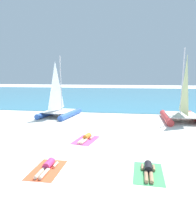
# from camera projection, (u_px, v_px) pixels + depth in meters

# --- Properties ---
(ground_plane) EXTENTS (120.00, 120.00, 0.00)m
(ground_plane) POSITION_uv_depth(u_px,v_px,m) (106.00, 116.00, 19.10)
(ground_plane) COLOR white
(ocean_water) EXTENTS (120.00, 40.00, 0.05)m
(ocean_water) POSITION_uv_depth(u_px,v_px,m) (119.00, 94.00, 39.83)
(ocean_water) COLOR teal
(ocean_water) RESTS_ON ground
(sailboat_blue) EXTENTS (3.18, 4.46, 5.39)m
(sailboat_blue) POSITION_uv_depth(u_px,v_px,m) (59.00, 108.00, 18.63)
(sailboat_blue) COLOR blue
(sailboat_blue) RESTS_ON ground
(sailboat_red) EXTENTS (2.93, 4.52, 5.82)m
(sailboat_red) POSITION_uv_depth(u_px,v_px,m) (182.00, 111.00, 16.61)
(sailboat_red) COLOR #CC3838
(sailboat_red) RESTS_ON ground
(towel_left) EXTENTS (1.11, 1.90, 0.01)m
(towel_left) POSITION_uv_depth(u_px,v_px,m) (47.00, 170.00, 8.16)
(towel_left) COLOR #EA5933
(towel_left) RESTS_ON ground
(sunbather_left) EXTENTS (0.54, 1.56, 0.30)m
(sunbather_left) POSITION_uv_depth(u_px,v_px,m) (48.00, 166.00, 8.20)
(sunbather_left) COLOR #D83372
(sunbather_left) RESTS_ON towel_left
(towel_middle) EXTENTS (1.43, 2.07, 0.01)m
(towel_middle) POSITION_uv_depth(u_px,v_px,m) (86.00, 140.00, 11.88)
(towel_middle) COLOR #D84C99
(towel_middle) RESTS_ON ground
(sunbather_middle) EXTENTS (0.68, 1.56, 0.30)m
(sunbather_middle) POSITION_uv_depth(u_px,v_px,m) (86.00, 138.00, 11.92)
(sunbather_middle) COLOR orange
(sunbather_middle) RESTS_ON towel_middle
(towel_right) EXTENTS (1.19, 1.95, 0.01)m
(towel_right) POSITION_uv_depth(u_px,v_px,m) (148.00, 173.00, 7.88)
(towel_right) COLOR #4CB266
(towel_right) RESTS_ON ground
(sunbather_right) EXTENTS (0.56, 1.56, 0.30)m
(sunbather_right) POSITION_uv_depth(u_px,v_px,m) (148.00, 169.00, 7.92)
(sunbather_right) COLOR black
(sunbather_right) RESTS_ON towel_right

